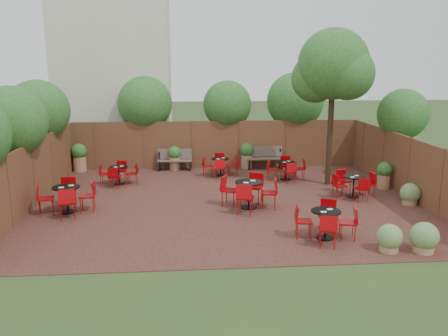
{
  "coord_description": "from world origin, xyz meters",
  "views": [
    {
      "loc": [
        -1.25,
        -14.26,
        4.37
      ],
      "look_at": [
        -0.05,
        0.5,
        1.0
      ],
      "focal_mm": 37.14,
      "sensor_mm": 36.0,
      "label": 1
    }
  ],
  "objects": [
    {
      "name": "neighbour_building",
      "position": [
        -4.5,
        8.0,
        4.0
      ],
      "size": [
        5.0,
        4.0,
        8.0
      ],
      "primitive_type": "cube",
      "color": "beige",
      "rests_on": "ground"
    },
    {
      "name": "fence_back",
      "position": [
        0.0,
        5.0,
        1.0
      ],
      "size": [
        12.0,
        0.08,
        2.0
      ],
      "primitive_type": "cube",
      "color": "brown",
      "rests_on": "ground"
    },
    {
      "name": "bistro_tables",
      "position": [
        0.01,
        0.2,
        0.45
      ],
      "size": [
        10.62,
        8.43,
        0.96
      ],
      "color": "black",
      "rests_on": "courtyard_paving"
    },
    {
      "name": "fence_right",
      "position": [
        6.0,
        0.0,
        1.0
      ],
      "size": [
        0.08,
        10.0,
        2.0
      ],
      "primitive_type": "cube",
      "color": "brown",
      "rests_on": "ground"
    },
    {
      "name": "park_bench_left",
      "position": [
        -1.77,
        4.62,
        0.47
      ],
      "size": [
        1.44,
        0.55,
        0.87
      ],
      "rotation": [
        0.0,
        0.0,
        -0.07
      ],
      "color": "brown",
      "rests_on": "courtyard_paving"
    },
    {
      "name": "planters",
      "position": [
        -0.86,
        4.02,
        0.59
      ],
      "size": [
        11.87,
        4.2,
        1.15
      ],
      "color": "#A17350",
      "rests_on": "courtyard_paving"
    },
    {
      "name": "courtyard_tree",
      "position": [
        3.86,
        1.82,
        4.14
      ],
      "size": [
        2.67,
        2.57,
        5.55
      ],
      "rotation": [
        0.0,
        0.0,
        0.11
      ],
      "color": "black",
      "rests_on": "courtyard_paving"
    },
    {
      "name": "park_bench_right",
      "position": [
        2.0,
        4.63,
        0.5
      ],
      "size": [
        1.51,
        0.5,
        0.93
      ],
      "rotation": [
        0.0,
        0.0,
        0.01
      ],
      "color": "brown",
      "rests_on": "courtyard_paving"
    },
    {
      "name": "ground",
      "position": [
        0.0,
        0.0,
        0.0
      ],
      "size": [
        80.0,
        80.0,
        0.0
      ],
      "primitive_type": "plane",
      "color": "#354F23",
      "rests_on": "ground"
    },
    {
      "name": "low_shrubs",
      "position": [
        4.48,
        -3.27,
        0.35
      ],
      "size": [
        2.86,
        4.3,
        0.72
      ],
      "color": "#A17350",
      "rests_on": "courtyard_paving"
    },
    {
      "name": "fence_left",
      "position": [
        -6.0,
        0.0,
        1.0
      ],
      "size": [
        0.08,
        10.0,
        2.0
      ],
      "primitive_type": "cube",
      "color": "brown",
      "rests_on": "ground"
    },
    {
      "name": "overhang_foliage",
      "position": [
        -1.97,
        3.09,
        2.67
      ],
      "size": [
        15.3,
        10.62,
        2.48
      ],
      "color": "#276320",
      "rests_on": "ground"
    },
    {
      "name": "courtyard_paving",
      "position": [
        0.0,
        0.0,
        0.01
      ],
      "size": [
        12.0,
        10.0,
        0.02
      ],
      "primitive_type": "cube",
      "color": "black",
      "rests_on": "ground"
    }
  ]
}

